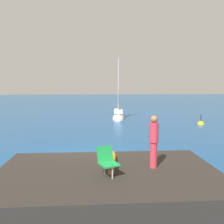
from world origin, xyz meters
name	(u,v)px	position (x,y,z in m)	size (l,w,h in m)	color
ground_plane	(88,158)	(0.00, 0.00, 0.00)	(160.00, 160.00, 0.00)	navy
shore_ledge	(108,182)	(0.62, -3.63, 0.36)	(6.62, 4.07, 0.73)	#2D2823
boulder_seaward	(79,167)	(-0.36, -1.10, 0.00)	(1.05, 0.84, 0.58)	#272C24
boulder_inland	(120,170)	(1.24, -1.66, 0.00)	(1.23, 0.99, 0.68)	#302924
sailboat_near	(118,115)	(2.85, 12.51, 0.35)	(1.58, 3.54, 6.45)	white
person_sunbather	(112,161)	(0.78, -3.11, 0.84)	(0.40, 1.76, 0.25)	gold
person_standing	(154,140)	(2.02, -3.51, 1.59)	(0.28, 0.28, 1.62)	#DB384C
beach_chair	(107,160)	(0.56, -3.99, 1.17)	(0.67, 0.73, 0.80)	green
marker_buoy	(201,124)	(9.38, 8.61, 0.01)	(0.56, 0.56, 1.13)	yellow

